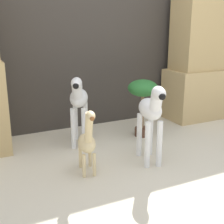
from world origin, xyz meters
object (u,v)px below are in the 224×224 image
at_px(potted_palm_front, 143,93).
at_px(giraffe_figurine, 87,141).
at_px(zebra_left, 79,101).
at_px(zebra_right, 151,113).

bearing_deg(potted_palm_front, giraffe_figurine, -146.44).
height_order(zebra_left, giraffe_figurine, zebra_left).
bearing_deg(potted_palm_front, zebra_left, 176.21).
bearing_deg(zebra_left, giraffe_figurine, -104.02).
height_order(giraffe_figurine, potted_palm_front, potted_palm_front).
height_order(zebra_right, giraffe_figurine, zebra_right).
bearing_deg(zebra_left, potted_palm_front, -3.79).
xyz_separation_m(zebra_right, zebra_left, (-0.41, 0.64, 0.00)).
bearing_deg(zebra_right, giraffe_figurine, 175.98).
relative_size(zebra_left, giraffe_figurine, 1.24).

